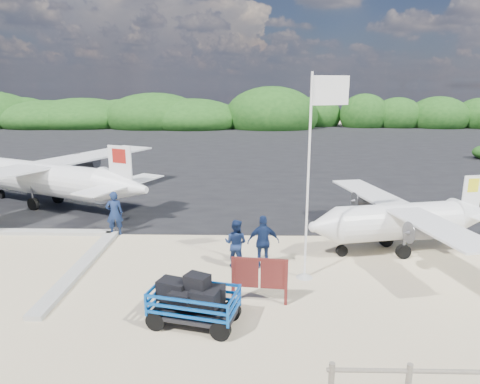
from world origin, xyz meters
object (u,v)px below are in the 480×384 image
object	(u,v)px
signboard	(259,303)
aircraft_large	(414,158)
crew_c	(263,242)
baggage_cart	(195,325)
aircraft_small	(129,144)
crew_b	(236,243)
crew_a	(114,213)
flagpole	(304,277)

from	to	relation	value
signboard	aircraft_large	xyz separation A→B (m)	(14.25, 26.35, 0.00)
signboard	crew_c	world-z (taller)	crew_c
baggage_cart	aircraft_small	size ratio (longest dim) A/B	0.32
aircraft_large	crew_b	bearing A→B (deg)	82.93
signboard	crew_b	distance (m)	2.85
aircraft_large	crew_a	bearing A→B (deg)	70.64
crew_a	signboard	bearing A→B (deg)	119.29
baggage_cart	crew_c	distance (m)	4.35
crew_c	aircraft_small	distance (m)	35.65
flagpole	crew_b	size ratio (longest dim) A/B	3.83
flagpole	crew_a	bearing A→B (deg)	152.00
signboard	crew_a	world-z (taller)	crew_a
aircraft_small	baggage_cart	bearing A→B (deg)	95.98
crew_c	aircraft_small	bearing A→B (deg)	-70.35
crew_a	crew_c	bearing A→B (deg)	135.67
aircraft_large	aircraft_small	world-z (taller)	aircraft_large
aircraft_small	signboard	bearing A→B (deg)	99.07
crew_c	aircraft_small	world-z (taller)	crew_c
baggage_cart	crew_b	size ratio (longest dim) A/B	1.43
flagpole	signboard	world-z (taller)	flagpole
signboard	aircraft_small	distance (m)	37.94
baggage_cart	signboard	size ratio (longest dim) A/B	1.41
crew_a	aircraft_small	world-z (taller)	crew_a
crew_a	crew_b	world-z (taller)	crew_a
flagpole	aircraft_large	world-z (taller)	flagpole
signboard	crew_b	xyz separation A→B (m)	(-0.77, 2.60, 0.87)
baggage_cart	crew_c	xyz separation A→B (m)	(1.94, 3.78, 0.95)
flagpole	crew_b	xyz separation A→B (m)	(-2.32, 0.84, 0.87)
baggage_cart	aircraft_large	distance (m)	31.88
crew_a	aircraft_large	xyz separation A→B (m)	(20.28, 20.55, -0.96)
baggage_cart	crew_b	bearing A→B (deg)	89.45
aircraft_small	aircraft_large	bearing A→B (deg)	150.01
crew_b	crew_c	world-z (taller)	crew_c
flagpole	aircraft_large	distance (m)	27.67
signboard	crew_b	world-z (taller)	crew_b
crew_a	aircraft_large	size ratio (longest dim) A/B	0.13
crew_b	baggage_cart	bearing A→B (deg)	95.76
flagpole	crew_b	distance (m)	2.61
flagpole	crew_b	bearing A→B (deg)	160.11
signboard	aircraft_small	xyz separation A→B (m)	(-13.65, 35.40, 0.00)
baggage_cart	signboard	bearing A→B (deg)	48.67
flagpole	aircraft_small	xyz separation A→B (m)	(-15.19, 33.63, 0.00)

